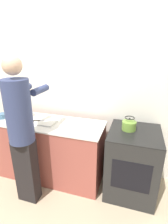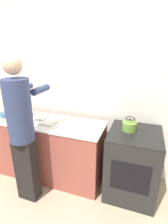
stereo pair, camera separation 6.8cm
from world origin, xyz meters
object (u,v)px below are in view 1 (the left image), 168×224
(oven, at_px, (132,162))
(bowl_prep, at_px, (2,116))
(cutting_board, at_px, (43,122))
(kettle, at_px, (129,125))
(knife, at_px, (42,120))
(person, at_px, (22,129))
(canister_jar, at_px, (25,112))

(oven, relative_size, bowl_prep, 7.03)
(cutting_board, relative_size, bowl_prep, 2.78)
(oven, xyz_separation_m, kettle, (-0.08, 0.04, 0.52))
(knife, distance_m, bowl_prep, 0.63)
(oven, xyz_separation_m, person, (-1.25, -0.53, 0.55))
(oven, height_order, kettle, kettle)
(bowl_prep, bearing_deg, kettle, 4.54)
(cutting_board, bearing_deg, person, -90.37)
(oven, xyz_separation_m, canister_jar, (-1.61, 0.04, 0.52))
(canister_jar, bearing_deg, cutting_board, -17.26)
(bowl_prep, xyz_separation_m, canister_jar, (0.29, 0.15, 0.04))
(oven, bearing_deg, person, -157.01)
(oven, relative_size, cutting_board, 2.52)
(kettle, bearing_deg, knife, -175.59)
(cutting_board, xyz_separation_m, kettle, (1.16, 0.11, 0.07))
(person, bearing_deg, canister_jar, 122.18)
(knife, bearing_deg, cutting_board, -55.51)
(person, distance_m, bowl_prep, 0.78)
(knife, bearing_deg, canister_jar, 142.80)
(person, height_order, knife, person)
(knife, bearing_deg, person, -108.44)
(oven, bearing_deg, knife, -177.64)
(person, distance_m, kettle, 1.30)
(person, relative_size, canister_jar, 10.93)
(cutting_board, bearing_deg, bowl_prep, -177.14)
(oven, xyz_separation_m, cutting_board, (-1.25, -0.07, 0.45))
(knife, relative_size, bowl_prep, 1.89)
(oven, relative_size, canister_jar, 5.43)
(bowl_prep, height_order, canister_jar, canister_jar)
(oven, xyz_separation_m, bowl_prep, (-1.90, -0.11, 0.48))
(knife, height_order, kettle, kettle)
(oven, relative_size, knife, 3.71)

